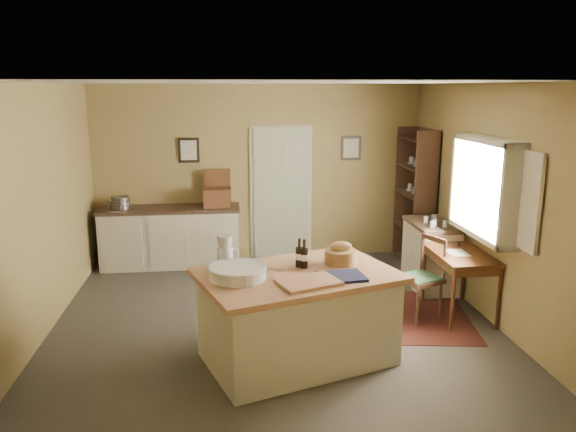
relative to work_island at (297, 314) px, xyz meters
name	(u,v)px	position (x,y,z in m)	size (l,w,h in m)	color
ground	(273,319)	(-0.14, 1.02, -0.48)	(5.00, 5.00, 0.00)	#524A3F
wall_back	(258,173)	(-0.14, 3.52, 0.87)	(5.00, 0.10, 2.70)	olive
wall_front	(304,282)	(-0.14, -1.48, 0.87)	(5.00, 0.10, 2.70)	olive
wall_left	(39,212)	(-2.64, 1.02, 0.87)	(0.10, 5.00, 2.70)	olive
wall_right	(486,201)	(2.36, 1.02, 0.87)	(0.10, 5.00, 2.70)	olive
ceiling	(272,82)	(-0.14, 1.02, 2.22)	(5.00, 5.00, 0.00)	silver
door	(281,192)	(0.21, 3.49, 0.57)	(0.97, 0.06, 2.11)	#B3B79A
framed_prints	(271,149)	(0.06, 3.50, 1.24)	(2.82, 0.02, 0.38)	black
window	(489,188)	(2.28, 0.82, 1.07)	(0.25, 1.99, 1.12)	beige
work_island	(297,314)	(0.00, 0.00, 0.00)	(2.14, 1.74, 1.20)	beige
sideboard	(171,235)	(-1.49, 3.22, 0.00)	(2.08, 0.59, 1.18)	beige
rug	(420,316)	(1.61, 0.91, -0.48)	(1.10, 1.60, 0.01)	#42160D
writing_desk	(461,260)	(2.06, 0.91, 0.19)	(0.61, 1.00, 0.82)	#341B0C
desk_chair	(419,279)	(1.55, 0.88, -0.01)	(0.44, 0.44, 0.94)	#321E13
right_cabinet	(431,255)	(2.06, 1.86, -0.02)	(0.53, 0.94, 0.99)	beige
shelving_unit	(418,198)	(2.21, 2.88, 0.55)	(0.35, 0.93, 2.06)	#321E13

